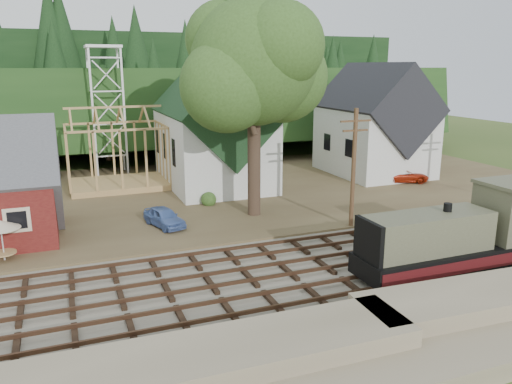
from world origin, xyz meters
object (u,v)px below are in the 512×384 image
object	(u,v)px
car_blue	(164,217)
car_red	(404,175)
patio_set	(0,226)
locomotive	(466,236)

from	to	relation	value
car_blue	car_red	xyz separation A→B (m)	(22.86, 4.94, -0.02)
car_red	car_blue	bearing A→B (deg)	121.64
car_red	patio_set	xyz separation A→B (m)	(-32.15, -7.65, 1.31)
car_blue	patio_set	bearing A→B (deg)	178.77
car_red	locomotive	bearing A→B (deg)	170.54
locomotive	car_red	distance (m)	20.05
locomotive	patio_set	bearing A→B (deg)	156.29
locomotive	car_blue	size ratio (longest dim) A/B	3.02
car_blue	locomotive	bearing A→B (deg)	-61.19
locomotive	car_red	xyz separation A→B (m)	(9.68, 17.52, -1.11)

